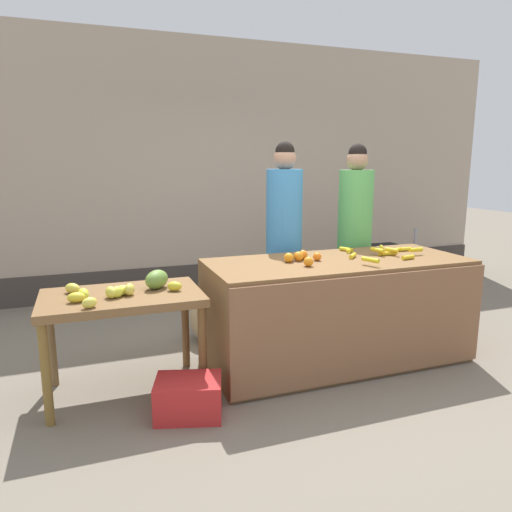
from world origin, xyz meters
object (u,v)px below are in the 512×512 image
object	(u,v)px
vendor_woman_blue_shirt	(284,241)
parked_motorcycle	(385,268)
produce_sack	(205,316)
vendor_woman_green_shirt	(354,237)
produce_crate	(189,397)

from	to	relation	value
vendor_woman_blue_shirt	parked_motorcycle	distance (m)	1.90
vendor_woman_blue_shirt	produce_sack	world-z (taller)	vendor_woman_blue_shirt
vendor_woman_blue_shirt	vendor_woman_green_shirt	distance (m)	0.76
parked_motorcycle	produce_crate	size ratio (longest dim) A/B	3.64
vendor_woman_green_shirt	parked_motorcycle	bearing A→B (deg)	38.82
parked_motorcycle	produce_sack	world-z (taller)	parked_motorcycle
vendor_woman_green_shirt	produce_crate	world-z (taller)	vendor_woman_green_shirt
vendor_woman_green_shirt	produce_sack	xyz separation A→B (m)	(-1.52, 0.15, -0.71)
parked_motorcycle	produce_crate	bearing A→B (deg)	-146.50
vendor_woman_blue_shirt	produce_crate	distance (m)	1.87
produce_crate	vendor_woman_blue_shirt	bearing A→B (deg)	44.67
vendor_woman_green_shirt	produce_crate	xyz separation A→B (m)	(-1.96, -1.17, -0.81)
vendor_woman_green_shirt	parked_motorcycle	size ratio (longest dim) A/B	1.16
parked_motorcycle	vendor_woman_blue_shirt	bearing A→B (deg)	-156.83
vendor_woman_green_shirt	produce_crate	bearing A→B (deg)	-149.21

